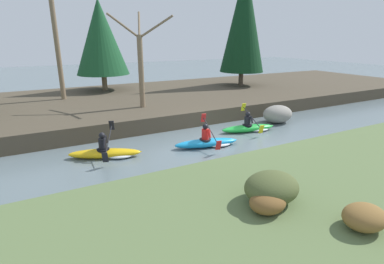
{
  "coord_description": "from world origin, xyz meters",
  "views": [
    {
      "loc": [
        -7.13,
        -10.32,
        4.37
      ],
      "look_at": [
        -1.42,
        0.34,
        0.55
      ],
      "focal_mm": 28.0,
      "sensor_mm": 36.0,
      "label": 1
    }
  ],
  "objects_px": {
    "kayaker_middle": "(209,142)",
    "kayaker_trailing": "(108,153)",
    "boulder_midstream": "(278,114)",
    "kayaker_lead": "(250,127)"
  },
  "relations": [
    {
      "from": "kayaker_trailing",
      "to": "boulder_midstream",
      "type": "height_order",
      "value": "kayaker_trailing"
    },
    {
      "from": "kayaker_lead",
      "to": "kayaker_trailing",
      "type": "xyz_separation_m",
      "value": [
        -6.89,
        -0.08,
        0.0
      ]
    },
    {
      "from": "boulder_midstream",
      "to": "kayaker_middle",
      "type": "bearing_deg",
      "value": -164.25
    },
    {
      "from": "boulder_midstream",
      "to": "kayaker_trailing",
      "type": "bearing_deg",
      "value": -175.84
    },
    {
      "from": "kayaker_lead",
      "to": "kayaker_trailing",
      "type": "height_order",
      "value": "same"
    },
    {
      "from": "kayaker_middle",
      "to": "kayaker_trailing",
      "type": "distance_m",
      "value": 4.09
    },
    {
      "from": "kayaker_middle",
      "to": "boulder_midstream",
      "type": "relative_size",
      "value": 1.68
    },
    {
      "from": "kayaker_lead",
      "to": "kayaker_trailing",
      "type": "relative_size",
      "value": 1.02
    },
    {
      "from": "kayaker_trailing",
      "to": "kayaker_lead",
      "type": "bearing_deg",
      "value": 22.6
    },
    {
      "from": "kayaker_lead",
      "to": "boulder_midstream",
      "type": "bearing_deg",
      "value": 25.63
    }
  ]
}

